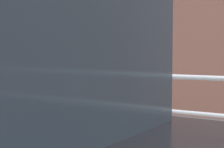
{
  "coord_description": "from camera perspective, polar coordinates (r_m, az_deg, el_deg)",
  "views": [
    {
      "loc": [
        1.08,
        -2.11,
        1.44
      ],
      "look_at": [
        -0.52,
        0.58,
        1.24
      ],
      "focal_mm": 57.84,
      "sensor_mm": 36.0,
      "label": 1
    }
  ],
  "objects": [
    {
      "name": "pedestrian_at_meter",
      "position": [
        3.42,
        -2.26,
        -2.9
      ],
      "size": [
        0.68,
        0.42,
        1.62
      ],
      "rotation": [
        0.0,
        0.0,
        -0.35
      ],
      "color": "#1E233F",
      "rests_on": "sidewalk_curb"
    },
    {
      "name": "background_railing",
      "position": [
        4.47,
        16.62,
        -3.92
      ],
      "size": [
        24.06,
        0.06,
        1.02
      ],
      "color": "gray",
      "rests_on": "sidewalk_curb"
    },
    {
      "name": "parking_meter",
      "position": [
        2.96,
        4.34,
        -1.62
      ],
      "size": [
        0.16,
        0.17,
        1.46
      ],
      "rotation": [
        0.0,
        0.0,
        3.06
      ],
      "color": "slate",
      "rests_on": "sidewalk_curb"
    }
  ]
}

